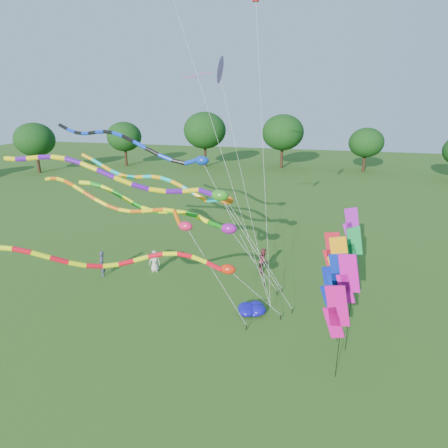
% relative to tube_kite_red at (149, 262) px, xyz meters
% --- Properties ---
extents(ground, '(160.00, 160.00, 0.00)m').
position_rel_tube_kite_red_xyz_m(ground, '(3.18, -0.68, -3.86)').
color(ground, '#265015').
rests_on(ground, ground).
extents(tree_ring, '(119.07, 117.02, 9.71)m').
position_rel_tube_kite_red_xyz_m(tree_ring, '(-2.35, 5.75, 1.83)').
color(tree_ring, '#382314').
rests_on(tree_ring, ground).
extents(tube_kite_red, '(11.96, 5.80, 5.88)m').
position_rel_tube_kite_red_xyz_m(tube_kite_red, '(0.00, 0.00, 0.00)').
color(tube_kite_red, black).
rests_on(tube_kite_red, ground).
extents(tube_kite_orange, '(13.40, 2.96, 7.56)m').
position_rel_tube_kite_red_xyz_m(tube_kite_orange, '(-2.55, 2.89, 1.91)').
color(tube_kite_orange, black).
rests_on(tube_kite_orange, ground).
extents(tube_kite_purple, '(16.77, 1.60, 9.22)m').
position_rel_tube_kite_red_xyz_m(tube_kite_purple, '(-2.08, 2.77, 3.49)').
color(tube_kite_purple, black).
rests_on(tube_kite_purple, ground).
extents(tube_kite_blue, '(16.93, 4.33, 10.26)m').
position_rel_tube_kite_red_xyz_m(tube_kite_blue, '(-4.49, 8.19, 4.64)').
color(tube_kite_blue, black).
rests_on(tube_kite_blue, ground).
extents(tube_kite_cyan, '(14.90, 2.92, 8.25)m').
position_rel_tube_kite_red_xyz_m(tube_kite_cyan, '(-2.01, 6.96, 2.37)').
color(tube_kite_cyan, black).
rests_on(tube_kite_cyan, ground).
extents(tube_kite_green, '(13.95, 2.02, 6.68)m').
position_rel_tube_kite_red_xyz_m(tube_kite_green, '(-1.28, 6.16, 0.72)').
color(tube_kite_green, black).
rests_on(tube_kite_green, ground).
extents(delta_kite_high_c, '(6.16, 3.99, 14.07)m').
position_rel_tube_kite_red_xyz_m(delta_kite_high_c, '(1.78, 6.50, 9.19)').
color(delta_kite_high_c, black).
rests_on(delta_kite_high_c, ground).
extents(banner_pole_magenta_b, '(1.13, 0.44, 4.99)m').
position_rel_tube_kite_red_xyz_m(banner_pole_magenta_b, '(9.42, 0.87, -0.14)').
color(banner_pole_magenta_b, black).
rests_on(banner_pole_magenta_b, ground).
extents(banner_pole_magenta_a, '(1.16, 0.26, 4.40)m').
position_rel_tube_kite_red_xyz_m(banner_pole_magenta_a, '(8.93, -1.16, -0.72)').
color(banner_pole_magenta_a, black).
rests_on(banner_pole_magenta_a, ground).
extents(banner_pole_orange, '(1.16, 0.14, 5.20)m').
position_rel_tube_kite_red_xyz_m(banner_pole_orange, '(9.03, 2.51, 0.07)').
color(banner_pole_orange, black).
rests_on(banner_pole_orange, ground).
extents(banner_pole_blue_b, '(1.16, 0.23, 4.73)m').
position_rel_tube_kite_red_xyz_m(banner_pole_blue_b, '(9.05, 1.46, -0.39)').
color(banner_pole_blue_b, black).
rests_on(banner_pole_blue_b, ground).
extents(banner_pole_green, '(1.10, 0.52, 4.69)m').
position_rel_tube_kite_red_xyz_m(banner_pole_green, '(9.97, 5.87, -0.43)').
color(banner_pole_green, black).
rests_on(banner_pole_green, ground).
extents(banner_pole_red, '(1.15, 0.35, 4.85)m').
position_rel_tube_kite_red_xyz_m(banner_pole_red, '(8.80, 4.14, -0.27)').
color(banner_pole_red, black).
rests_on(banner_pole_red, ground).
extents(banner_pole_blue_a, '(1.16, 0.23, 4.02)m').
position_rel_tube_kite_red_xyz_m(banner_pole_blue_a, '(8.79, 1.64, -1.10)').
color(banner_pole_blue_a, black).
rests_on(banner_pole_blue_a, ground).
extents(banner_pole_violet, '(1.16, 0.12, 4.89)m').
position_rel_tube_kite_red_xyz_m(banner_pole_violet, '(10.00, 9.25, -0.24)').
color(banner_pole_violet, black).
rests_on(banner_pole_violet, ground).
extents(blue_nylon_heap, '(1.64, 1.60, 0.52)m').
position_rel_tube_kite_red_xyz_m(blue_nylon_heap, '(4.65, 3.03, -3.62)').
color(blue_nylon_heap, '#110CA1').
rests_on(blue_nylon_heap, ground).
extents(person_a, '(0.88, 0.72, 1.55)m').
position_rel_tube_kite_red_xyz_m(person_a, '(-2.92, 6.49, -3.09)').
color(person_a, beige).
rests_on(person_a, ground).
extents(person_b, '(0.73, 0.76, 1.75)m').
position_rel_tube_kite_red_xyz_m(person_b, '(-6.07, 4.95, -2.99)').
color(person_b, '#393C51').
rests_on(person_b, ground).
extents(person_c, '(0.73, 0.91, 1.79)m').
position_rel_tube_kite_red_xyz_m(person_c, '(4.45, 8.23, -2.97)').
color(person_c, maroon).
rests_on(person_c, ground).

